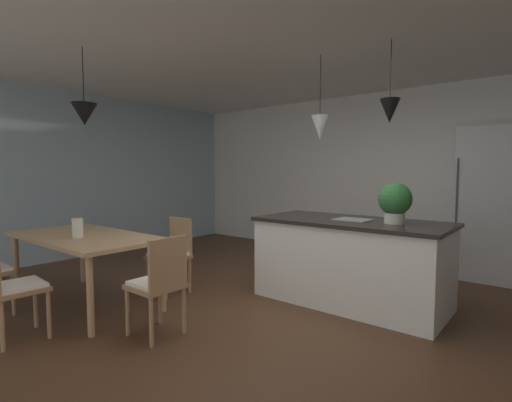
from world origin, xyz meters
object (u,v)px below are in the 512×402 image
(chair_kitchen_end, at_px, (159,282))
(vase_on_dining_table, at_px, (78,228))
(refrigerator, at_px, (488,204))
(dining_table, at_px, (84,241))
(chair_far_right, at_px, (172,252))
(chair_near_right, at_px, (12,285))
(kitchen_island, at_px, (350,260))
(potted_plant_on_island, at_px, (395,201))

(chair_kitchen_end, height_order, vase_on_dining_table, vase_on_dining_table)
(chair_kitchen_end, distance_m, refrigerator, 4.29)
(refrigerator, xyz_separation_m, vase_on_dining_table, (-3.04, -3.95, -0.15))
(dining_table, relative_size, chair_far_right, 2.10)
(chair_near_right, distance_m, vase_on_dining_table, 0.85)
(chair_kitchen_end, distance_m, vase_on_dining_table, 1.23)
(dining_table, xyz_separation_m, kitchen_island, (2.17, 1.83, -0.22))
(chair_kitchen_end, height_order, potted_plant_on_island, potted_plant_on_island)
(dining_table, relative_size, kitchen_island, 0.91)
(kitchen_island, bearing_deg, chair_kitchen_end, -115.96)
(kitchen_island, bearing_deg, dining_table, -139.90)
(dining_table, distance_m, chair_kitchen_end, 1.30)
(vase_on_dining_table, bearing_deg, dining_table, 133.61)
(chair_near_right, relative_size, vase_on_dining_table, 4.38)
(vase_on_dining_table, bearing_deg, kitchen_island, 43.59)
(chair_kitchen_end, height_order, chair_near_right, same)
(chair_near_right, distance_m, potted_plant_on_island, 3.53)
(vase_on_dining_table, bearing_deg, potted_plant_on_island, 37.84)
(chair_far_right, relative_size, chair_kitchen_end, 1.00)
(chair_kitchen_end, xyz_separation_m, potted_plant_on_island, (1.35, 1.83, 0.65))
(chair_far_right, distance_m, potted_plant_on_island, 2.53)
(chair_far_right, height_order, refrigerator, refrigerator)
(refrigerator, bearing_deg, chair_kitchen_end, -116.16)
(refrigerator, distance_m, vase_on_dining_table, 4.98)
(refrigerator, bearing_deg, potted_plant_on_island, -104.71)
(potted_plant_on_island, xyz_separation_m, vase_on_dining_table, (-2.52, -1.96, -0.28))
(kitchen_island, height_order, potted_plant_on_island, potted_plant_on_island)
(potted_plant_on_island, bearing_deg, chair_far_right, -155.78)
(dining_table, height_order, refrigerator, refrigerator)
(chair_far_right, bearing_deg, chair_kitchen_end, -43.57)
(chair_near_right, xyz_separation_m, kitchen_island, (1.77, 2.66, -0.01))
(kitchen_island, height_order, refrigerator, refrigerator)
(dining_table, height_order, chair_far_right, chair_far_right)
(chair_near_right, height_order, potted_plant_on_island, potted_plant_on_island)
(refrigerator, bearing_deg, kitchen_island, -116.34)
(chair_kitchen_end, bearing_deg, kitchen_island, 64.04)
(dining_table, bearing_deg, chair_near_right, -63.85)
(dining_table, distance_m, chair_near_right, 0.95)
(chair_kitchen_end, relative_size, chair_near_right, 1.00)
(chair_kitchen_end, xyz_separation_m, vase_on_dining_table, (-1.16, -0.13, 0.37))
(chair_far_right, xyz_separation_m, chair_near_right, (-0.00, -1.66, 0.00))
(chair_near_right, xyz_separation_m, potted_plant_on_island, (2.23, 2.66, 0.65))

